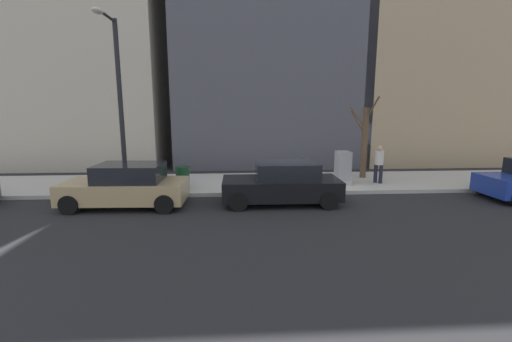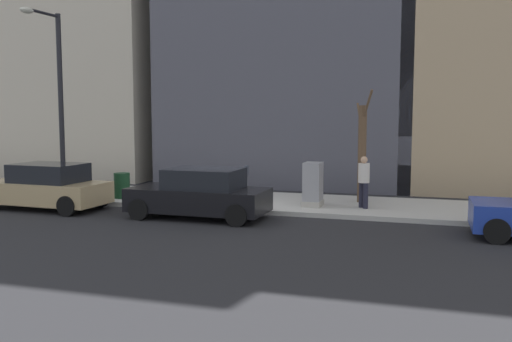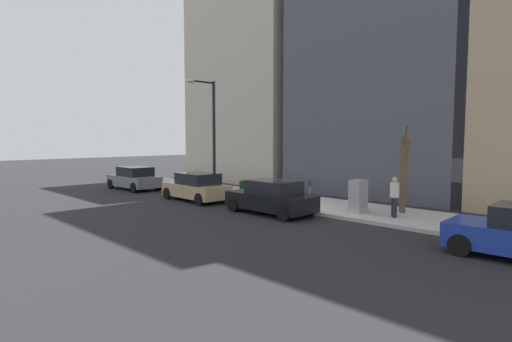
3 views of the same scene
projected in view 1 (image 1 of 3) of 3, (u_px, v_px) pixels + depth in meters
The scene contains 10 objects.
ground_plane at pixel (287, 196), 13.59m from camera, with size 120.00×120.00×0.00m, color #232326.
sidewalk at pixel (281, 183), 15.54m from camera, with size 4.00×36.00×0.15m, color #B2AFA8.
parked_car_black at pixel (282, 184), 12.36m from camera, with size 1.95×4.22×1.52m.
parked_car_tan at pixel (127, 186), 11.97m from camera, with size 2.06×4.26×1.52m.
parking_meter at pixel (301, 169), 13.89m from camera, with size 0.14×0.10×1.35m.
utility_box at pixel (343, 168), 14.87m from camera, with size 0.83×0.61×1.43m.
streetlamp at pixel (117, 92), 12.73m from camera, with size 1.97×0.32×6.50m.
bare_tree at pixel (364, 140), 16.07m from camera, with size 1.87×0.77×3.81m.
trash_bin at pixel (183, 178), 14.10m from camera, with size 0.56×0.56×0.90m, color #14381E.
pedestrian_near_meter at pixel (379, 162), 15.00m from camera, with size 0.36×0.36×1.66m.
Camera 1 is at (-13.07, 2.08, 3.47)m, focal length 24.00 mm.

